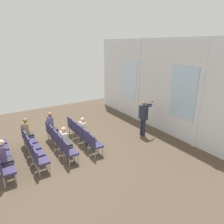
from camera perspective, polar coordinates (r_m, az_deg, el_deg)
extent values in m
plane|color=brown|center=(9.14, -13.37, -10.19)|extent=(13.05, 13.05, 0.00)
cube|color=silver|center=(10.89, 11.46, 7.56)|extent=(9.84, 0.10, 4.60)
cube|color=silver|center=(12.32, 4.86, 8.93)|extent=(1.38, 0.04, 2.36)
cube|color=silver|center=(11.68, 7.40, 8.51)|extent=(0.20, 0.08, 4.60)
cube|color=silver|center=(9.57, 19.34, 5.10)|extent=(1.38, 0.04, 2.36)
cube|color=silver|center=(9.09, 23.49, 4.20)|extent=(0.20, 0.08, 4.60)
cylinder|color=#232838|center=(10.16, 8.30, -4.08)|extent=(0.14, 0.14, 0.87)
cylinder|color=#232838|center=(10.03, 8.97, -4.41)|extent=(0.14, 0.14, 0.87)
cube|color=#232838|center=(9.83, 8.85, -0.15)|extent=(0.42, 0.22, 0.65)
cube|color=maroon|center=(9.88, 9.37, 0.40)|extent=(0.06, 0.01, 0.39)
sphere|color=#8C6647|center=(9.70, 9.03, 2.44)|extent=(0.21, 0.21, 0.21)
cylinder|color=#232838|center=(10.01, 8.32, 0.88)|extent=(0.09, 0.28, 0.45)
cylinder|color=#232838|center=(9.70, 10.13, 1.70)|extent=(0.15, 0.36, 0.15)
cylinder|color=#232838|center=(9.81, 10.52, 2.12)|extent=(0.11, 0.34, 0.15)
sphere|color=#8C6647|center=(10.03, 11.29, 2.95)|extent=(0.10, 0.10, 0.10)
cylinder|color=black|center=(10.63, 8.58, -5.50)|extent=(0.28, 0.28, 0.03)
cylinder|color=black|center=(10.35, 8.78, -1.76)|extent=(0.02, 0.02, 1.45)
sphere|color=#262626|center=(10.11, 8.99, 2.30)|extent=(0.07, 0.07, 0.07)
cylinder|color=#99999E|center=(10.25, -9.38, -5.35)|extent=(0.04, 0.04, 0.40)
cylinder|color=#99999E|center=(10.56, -10.17, -4.67)|extent=(0.04, 0.04, 0.40)
cylinder|color=#99999E|center=(10.14, -11.14, -5.75)|extent=(0.04, 0.04, 0.40)
cylinder|color=#99999E|center=(10.45, -11.89, -5.04)|extent=(0.04, 0.04, 0.40)
cube|color=#383356|center=(10.25, -10.73, -3.97)|extent=(0.46, 0.44, 0.08)
cube|color=#383356|center=(10.09, -11.81, -2.77)|extent=(0.46, 0.06, 0.46)
cylinder|color=#99999E|center=(9.76, -7.96, -6.57)|extent=(0.04, 0.04, 0.40)
cylinder|color=#99999E|center=(10.06, -8.84, -5.82)|extent=(0.04, 0.04, 0.40)
cylinder|color=#99999E|center=(9.64, -9.81, -7.01)|extent=(0.04, 0.04, 0.40)
cylinder|color=#99999E|center=(9.94, -10.63, -6.23)|extent=(0.04, 0.04, 0.40)
cube|color=#383356|center=(9.75, -9.39, -5.12)|extent=(0.46, 0.44, 0.08)
cube|color=#383356|center=(9.58, -10.51, -3.88)|extent=(0.46, 0.06, 0.46)
cylinder|color=#99999E|center=(9.27, -6.39, -7.92)|extent=(0.04, 0.04, 0.40)
cylinder|color=#99999E|center=(9.56, -7.37, -7.09)|extent=(0.04, 0.04, 0.40)
cylinder|color=#99999E|center=(9.14, -8.32, -8.40)|extent=(0.04, 0.04, 0.40)
cylinder|color=#99999E|center=(9.44, -9.24, -7.54)|extent=(0.04, 0.04, 0.40)
cube|color=#383356|center=(9.25, -7.89, -6.40)|extent=(0.46, 0.44, 0.08)
cube|color=#383356|center=(9.07, -9.06, -5.11)|extent=(0.46, 0.06, 0.46)
cylinder|color=#2D2D33|center=(9.49, -7.08, -7.17)|extent=(0.10, 0.10, 0.44)
cylinder|color=#2D2D33|center=(9.34, -6.59, -7.58)|extent=(0.10, 0.10, 0.44)
cube|color=#2D2D33|center=(9.25, -7.57, -5.98)|extent=(0.34, 0.36, 0.12)
cube|color=silver|center=(9.08, -8.28, -4.34)|extent=(0.36, 0.20, 0.50)
sphere|color=tan|center=(8.95, -8.28, -2.18)|extent=(0.20, 0.20, 0.20)
cylinder|color=#99999E|center=(8.80, -4.64, -9.40)|extent=(0.04, 0.04, 0.40)
cylinder|color=#99999E|center=(9.08, -5.72, -8.48)|extent=(0.04, 0.04, 0.40)
cylinder|color=#99999E|center=(8.67, -6.64, -9.94)|extent=(0.04, 0.04, 0.40)
cylinder|color=#99999E|center=(8.95, -7.68, -8.99)|extent=(0.04, 0.04, 0.40)
cube|color=#383356|center=(8.76, -6.23, -7.81)|extent=(0.46, 0.44, 0.08)
cube|color=#383356|center=(8.57, -7.43, -6.48)|extent=(0.46, 0.06, 0.46)
cylinder|color=#99999E|center=(8.34, -2.67, -11.04)|extent=(0.04, 0.04, 0.40)
cylinder|color=#99999E|center=(8.62, -3.89, -10.02)|extent=(0.04, 0.04, 0.40)
cylinder|color=#99999E|center=(8.20, -4.76, -11.65)|extent=(0.04, 0.04, 0.40)
cylinder|color=#99999E|center=(8.48, -5.93, -10.59)|extent=(0.04, 0.04, 0.40)
cube|color=#383356|center=(8.29, -4.35, -9.37)|extent=(0.46, 0.44, 0.08)
cube|color=#383356|center=(8.09, -5.59, -8.01)|extent=(0.46, 0.06, 0.46)
cylinder|color=#99999E|center=(9.93, -15.09, -6.61)|extent=(0.04, 0.04, 0.40)
cylinder|color=#99999E|center=(10.24, -15.73, -5.86)|extent=(0.04, 0.04, 0.40)
cylinder|color=#99999E|center=(9.85, -16.98, -7.01)|extent=(0.04, 0.04, 0.40)
cylinder|color=#99999E|center=(10.16, -17.56, -6.24)|extent=(0.04, 0.04, 0.40)
cube|color=#383356|center=(9.95, -16.47, -5.17)|extent=(0.46, 0.44, 0.08)
cube|color=#383356|center=(9.80, -17.67, -3.94)|extent=(0.46, 0.06, 0.46)
cylinder|color=#2D2D33|center=(10.16, -15.53, -5.93)|extent=(0.10, 0.10, 0.44)
cylinder|color=#2D2D33|center=(10.00, -15.21, -6.30)|extent=(0.10, 0.10, 0.44)
cube|color=#2D2D33|center=(9.94, -16.17, -4.79)|extent=(0.34, 0.36, 0.12)
cube|color=#594C72|center=(9.78, -16.97, -2.95)|extent=(0.36, 0.20, 0.61)
sphere|color=#8C6647|center=(9.64, -17.09, -0.63)|extent=(0.20, 0.20, 0.20)
cylinder|color=#99999E|center=(9.41, -13.95, -7.96)|extent=(0.04, 0.04, 0.40)
cylinder|color=#99999E|center=(9.72, -14.66, -7.12)|extent=(0.04, 0.04, 0.40)
cylinder|color=#99999E|center=(9.33, -15.93, -8.40)|extent=(0.04, 0.04, 0.40)
cylinder|color=#99999E|center=(9.64, -16.58, -7.54)|extent=(0.04, 0.04, 0.40)
cube|color=#383356|center=(9.42, -15.40, -6.44)|extent=(0.46, 0.44, 0.08)
cube|color=#383356|center=(9.27, -16.66, -5.16)|extent=(0.46, 0.06, 0.46)
cylinder|color=#99999E|center=(8.91, -12.66, -9.45)|extent=(0.04, 0.04, 0.40)
cylinder|color=#99999E|center=(9.21, -13.46, -8.53)|extent=(0.04, 0.04, 0.40)
cylinder|color=#99999E|center=(8.82, -14.75, -9.94)|extent=(0.04, 0.04, 0.40)
cylinder|color=#99999E|center=(9.13, -15.48, -8.98)|extent=(0.04, 0.04, 0.40)
cube|color=#383356|center=(8.91, -14.21, -7.85)|extent=(0.46, 0.44, 0.08)
cube|color=#383356|center=(8.74, -15.53, -6.53)|extent=(0.46, 0.06, 0.46)
cylinder|color=#99999E|center=(8.42, -11.21, -11.12)|extent=(0.04, 0.04, 0.40)
cylinder|color=#99999E|center=(8.72, -12.11, -10.09)|extent=(0.04, 0.04, 0.40)
cylinder|color=#99999E|center=(8.32, -13.42, -11.66)|extent=(0.04, 0.04, 0.40)
cylinder|color=#99999E|center=(8.62, -14.25, -10.59)|extent=(0.04, 0.04, 0.40)
cube|color=#383356|center=(8.40, -12.87, -9.43)|extent=(0.46, 0.44, 0.08)
cube|color=#383356|center=(8.23, -14.25, -8.06)|extent=(0.46, 0.06, 0.46)
cylinder|color=#2D2D33|center=(8.63, -11.84, -10.21)|extent=(0.10, 0.10, 0.44)
cylinder|color=#2D2D33|center=(8.49, -11.39, -10.72)|extent=(0.10, 0.10, 0.44)
cube|color=#2D2D33|center=(8.39, -12.51, -8.98)|extent=(0.34, 0.36, 0.12)
cube|color=silver|center=(8.22, -13.38, -7.20)|extent=(0.36, 0.20, 0.51)
sphere|color=tan|center=(8.08, -13.44, -4.85)|extent=(0.20, 0.20, 0.20)
cylinder|color=#99999E|center=(7.94, -9.56, -12.98)|extent=(0.04, 0.04, 0.40)
cylinder|color=#99999E|center=(8.23, -10.59, -11.83)|extent=(0.04, 0.04, 0.40)
cylinder|color=#99999E|center=(7.84, -11.90, -13.59)|extent=(0.04, 0.04, 0.40)
cylinder|color=#99999E|center=(8.13, -12.85, -12.39)|extent=(0.04, 0.04, 0.40)
cube|color=#383356|center=(7.91, -11.34, -11.20)|extent=(0.46, 0.44, 0.08)
cube|color=#383356|center=(7.73, -12.79, -9.79)|extent=(0.46, 0.06, 0.46)
cylinder|color=#99999E|center=(9.71, -21.16, -7.87)|extent=(0.04, 0.04, 0.40)
cylinder|color=#99999E|center=(10.03, -21.61, -7.05)|extent=(0.04, 0.04, 0.40)
cylinder|color=#99999E|center=(9.67, -23.13, -8.26)|extent=(0.04, 0.04, 0.40)
cylinder|color=#99999E|center=(9.99, -23.51, -7.43)|extent=(0.04, 0.04, 0.40)
cube|color=#383356|center=(9.75, -22.53, -6.38)|extent=(0.46, 0.44, 0.08)
cube|color=#383356|center=(9.62, -23.83, -5.13)|extent=(0.46, 0.06, 0.46)
cylinder|color=#2D2D33|center=(9.95, -21.45, -7.14)|extent=(0.10, 0.10, 0.44)
cylinder|color=#2D2D33|center=(9.78, -21.23, -7.54)|extent=(0.10, 0.10, 0.44)
cube|color=#2D2D33|center=(9.73, -22.22, -5.99)|extent=(0.34, 0.36, 0.12)
cube|color=#997F4C|center=(9.59, -23.11, -4.31)|extent=(0.36, 0.20, 0.54)
sphere|color=#8C6647|center=(9.46, -23.28, -2.16)|extent=(0.20, 0.20, 0.20)
cylinder|color=#99999E|center=(9.18, -20.34, -9.33)|extent=(0.04, 0.04, 0.40)
cylinder|color=#99999E|center=(9.50, -20.85, -8.43)|extent=(0.04, 0.04, 0.40)
cylinder|color=#99999E|center=(9.14, -22.44, -9.76)|extent=(0.04, 0.04, 0.40)
cylinder|color=#99999E|center=(9.46, -22.87, -8.83)|extent=(0.04, 0.04, 0.40)
cube|color=#383356|center=(9.21, -21.80, -7.75)|extent=(0.46, 0.44, 0.08)
cube|color=#383356|center=(9.08, -23.18, -6.45)|extent=(0.46, 0.06, 0.46)
cylinder|color=#99999E|center=(8.67, -19.43, -10.97)|extent=(0.04, 0.04, 0.40)
cylinder|color=#99999E|center=(8.98, -20.00, -9.95)|extent=(0.04, 0.04, 0.40)
cylinder|color=#99999E|center=(8.62, -21.65, -11.44)|extent=(0.04, 0.04, 0.40)
cylinder|color=#99999E|center=(8.93, -22.14, -10.39)|extent=(0.04, 0.04, 0.40)
cube|color=#383356|center=(8.69, -20.99, -9.30)|extent=(0.46, 0.44, 0.08)
cube|color=#383356|center=(8.54, -22.44, -7.94)|extent=(0.46, 0.06, 0.46)
cylinder|color=#99999E|center=(8.16, -18.38, -12.81)|extent=(0.04, 0.04, 0.40)
cylinder|color=#99999E|center=(8.47, -19.03, -11.67)|extent=(0.04, 0.04, 0.40)
cylinder|color=#99999E|center=(8.11, -20.75, -13.32)|extent=(0.04, 0.04, 0.40)
cylinder|color=#99999E|center=(8.42, -21.31, -12.15)|extent=(0.04, 0.04, 0.40)
cube|color=#383356|center=(8.17, -20.06, -11.03)|extent=(0.46, 0.44, 0.08)
cube|color=#383356|center=(8.02, -21.60, -9.63)|extent=(0.46, 0.06, 0.46)
cylinder|color=#99999E|center=(7.67, -17.18, -14.89)|extent=(0.04, 0.04, 0.40)
cylinder|color=#99999E|center=(7.97, -17.93, -13.60)|extent=(0.04, 0.04, 0.40)
cylinder|color=#99999E|center=(7.61, -19.72, -15.46)|extent=(0.04, 0.04, 0.40)
cylinder|color=#99999E|center=(7.91, -20.36, -14.13)|extent=(0.04, 0.04, 0.40)
cube|color=#383356|center=(7.66, -18.99, -13.00)|extent=(0.46, 0.44, 0.08)
cube|color=#383356|center=(7.50, -20.64, -11.54)|extent=(0.46, 0.06, 0.46)
cylinder|color=#99999E|center=(9.61, -27.46, -9.08)|extent=(0.04, 0.04, 0.40)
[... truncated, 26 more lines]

